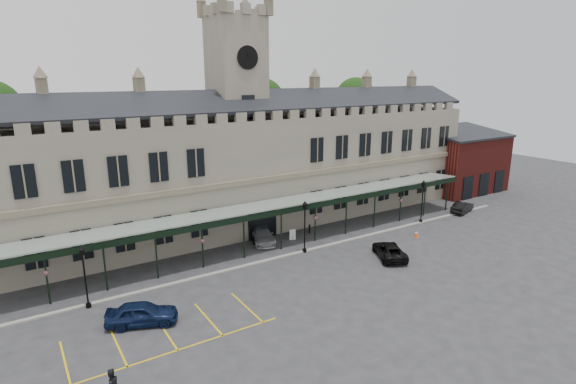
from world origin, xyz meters
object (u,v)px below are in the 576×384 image
lamp_post_mid (305,222)px  car_right_b (462,207)px  car_taxi (262,235)px  clock_tower (237,107)px  sign_board (293,235)px  lamp_post_right (423,198)px  station_building (239,168)px  lamp_post_left (84,271)px  car_left_a (142,314)px  car_van (389,251)px  traffic_cone (416,234)px

lamp_post_mid → car_right_b: size_ratio=1.23×
car_taxi → clock_tower: bearing=102.7°
lamp_post_mid → sign_board: 4.28m
car_right_b → lamp_post_right: bearing=73.0°
station_building → car_right_b: station_building is taller
station_building → lamp_post_right: station_building is taller
lamp_post_left → car_taxi: 17.95m
lamp_post_mid → lamp_post_left: bearing=-179.3°
car_right_b → clock_tower: bearing=50.3°
sign_board → car_left_a: (-17.31, -8.01, 0.26)m
car_left_a → car_right_b: 40.28m
car_van → car_right_b: size_ratio=1.17×
station_building → clock_tower: (0.00, 0.09, 6.64)m
car_taxi → lamp_post_mid: bearing=-48.5°
clock_tower → lamp_post_mid: size_ratio=4.87×
car_left_a → car_right_b: car_left_a is taller
traffic_cone → lamp_post_mid: bearing=166.4°
car_right_b → car_van: bearing=90.0°
car_left_a → lamp_post_left: bearing=53.6°
lamp_post_mid → traffic_cone: bearing=-13.6°
station_building → car_van: (7.36, -15.76, -5.79)m
clock_tower → traffic_cone: size_ratio=34.99×
traffic_cone → car_left_a: (-28.54, -1.71, 0.46)m
lamp_post_left → car_right_b: 42.76m
car_left_a → lamp_post_right: bearing=-59.7°
clock_tower → traffic_cone: bearing=-45.0°
lamp_post_left → car_left_a: size_ratio=1.02×
car_right_b → lamp_post_mid: bearing=73.4°
lamp_post_mid → car_van: bearing=-41.6°
sign_board → lamp_post_left: bearing=-155.1°
lamp_post_mid → car_van: (5.89, -5.24, -2.34)m
car_left_a → car_van: 22.37m
station_building → car_left_a: station_building is taller
lamp_post_mid → station_building: bearing=97.9°
lamp_post_mid → traffic_cone: 12.71m
clock_tower → lamp_post_mid: clock_tower is taller
car_van → car_right_b: bearing=-136.2°
lamp_post_mid → car_left_a: bearing=-164.3°
lamp_post_left → lamp_post_right: 35.37m
station_building → car_right_b: (25.00, -10.37, -5.79)m
lamp_post_mid → lamp_post_right: size_ratio=1.02×
traffic_cone → sign_board: bearing=150.7°
lamp_post_left → clock_tower: bearing=31.5°
station_building → lamp_post_mid: station_building is taller
lamp_post_right → traffic_cone: bearing=-143.3°
clock_tower → lamp_post_mid: bearing=-82.1°
station_building → lamp_post_left: 21.02m
station_building → clock_tower: bearing=90.0°
lamp_post_left → traffic_cone: (31.25, -2.69, -2.51)m
lamp_post_mid → sign_board: lamp_post_mid is taller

